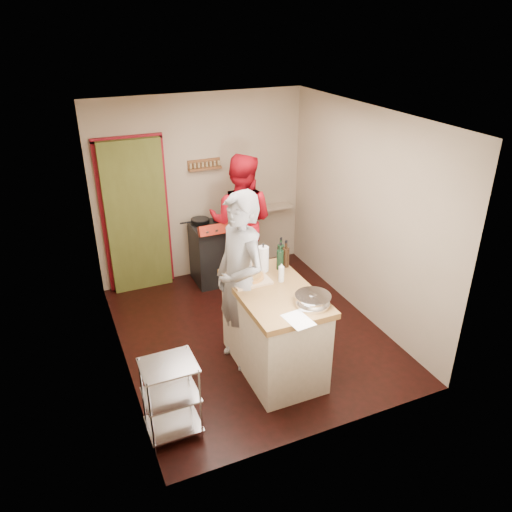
# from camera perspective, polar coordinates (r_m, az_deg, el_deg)

# --- Properties ---
(floor) EXTENTS (3.50, 3.50, 0.00)m
(floor) POSITION_cam_1_polar(r_m,az_deg,el_deg) (6.17, -0.63, -8.70)
(floor) COLOR black
(floor) RESTS_ON ground
(back_wall) EXTENTS (3.00, 0.44, 2.60)m
(back_wall) POSITION_cam_1_polar(r_m,az_deg,el_deg) (7.01, -11.28, 5.66)
(back_wall) COLOR tan
(back_wall) RESTS_ON ground
(left_wall) EXTENTS (0.04, 3.50, 2.60)m
(left_wall) POSITION_cam_1_polar(r_m,az_deg,el_deg) (5.20, -16.12, -0.36)
(left_wall) COLOR tan
(left_wall) RESTS_ON ground
(right_wall) EXTENTS (0.04, 3.50, 2.60)m
(right_wall) POSITION_cam_1_polar(r_m,az_deg,el_deg) (6.22, 12.18, 4.57)
(right_wall) COLOR tan
(right_wall) RESTS_ON ground
(ceiling) EXTENTS (3.00, 3.50, 0.02)m
(ceiling) POSITION_cam_1_polar(r_m,az_deg,el_deg) (5.14, -0.77, 15.87)
(ceiling) COLOR white
(ceiling) RESTS_ON back_wall
(stove) EXTENTS (0.60, 0.63, 1.00)m
(stove) POSITION_cam_1_polar(r_m,az_deg,el_deg) (7.12, -4.75, 0.44)
(stove) COLOR black
(stove) RESTS_ON ground
(wire_shelving) EXTENTS (0.48, 0.40, 0.80)m
(wire_shelving) POSITION_cam_1_polar(r_m,az_deg,el_deg) (4.70, -9.70, -15.47)
(wire_shelving) COLOR silver
(wire_shelving) RESTS_ON ground
(island) EXTENTS (0.77, 1.40, 1.29)m
(island) POSITION_cam_1_polar(r_m,az_deg,el_deg) (5.35, 2.08, -8.20)
(island) COLOR beige
(island) RESTS_ON ground
(person_stripe) EXTENTS (0.60, 0.80, 1.98)m
(person_stripe) POSITION_cam_1_polar(r_m,az_deg,el_deg) (5.21, -1.80, -3.03)
(person_stripe) COLOR #A4A4A9
(person_stripe) RESTS_ON ground
(person_red) EXTENTS (1.16, 1.12, 1.89)m
(person_red) POSITION_cam_1_polar(r_m,az_deg,el_deg) (6.82, -1.71, 3.91)
(person_red) COLOR #B90C1A
(person_red) RESTS_ON ground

